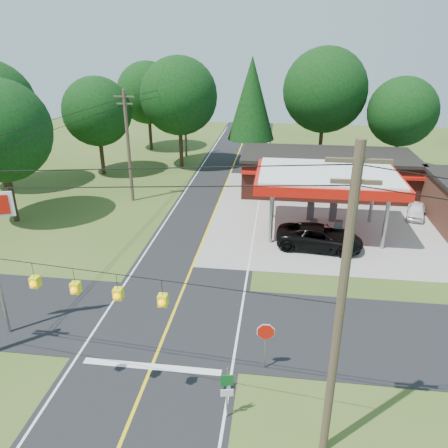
# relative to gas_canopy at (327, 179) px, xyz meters

# --- Properties ---
(ground) EXTENTS (120.00, 120.00, 0.00)m
(ground) POSITION_rel_gas_canopy_xyz_m (-9.00, -13.00, -4.27)
(ground) COLOR #324D1B
(ground) RESTS_ON ground
(main_highway) EXTENTS (8.00, 120.00, 0.02)m
(main_highway) POSITION_rel_gas_canopy_xyz_m (-9.00, -13.00, -4.26)
(main_highway) COLOR black
(main_highway) RESTS_ON ground
(cross_road) EXTENTS (70.00, 7.00, 0.02)m
(cross_road) POSITION_rel_gas_canopy_xyz_m (-9.00, -13.00, -4.25)
(cross_road) COLOR black
(cross_road) RESTS_ON ground
(lane_center_yellow) EXTENTS (0.15, 110.00, 0.00)m
(lane_center_yellow) POSITION_rel_gas_canopy_xyz_m (-9.00, -13.00, -4.24)
(lane_center_yellow) COLOR yellow
(lane_center_yellow) RESTS_ON main_highway
(gas_canopy) EXTENTS (10.60, 7.40, 4.88)m
(gas_canopy) POSITION_rel_gas_canopy_xyz_m (0.00, 0.00, 0.00)
(gas_canopy) COLOR gray
(gas_canopy) RESTS_ON ground
(convenience_store) EXTENTS (16.40, 7.55, 3.80)m
(convenience_store) POSITION_rel_gas_canopy_xyz_m (1.00, 9.98, -2.35)
(convenience_store) COLOR #5E251A
(convenience_store) RESTS_ON ground
(utility_pole_near_right) EXTENTS (1.80, 0.30, 11.50)m
(utility_pole_near_right) POSITION_rel_gas_canopy_xyz_m (-1.50, -20.00, 1.69)
(utility_pole_near_right) COLOR #473828
(utility_pole_near_right) RESTS_ON ground
(utility_pole_far_left) EXTENTS (1.80, 0.30, 10.00)m
(utility_pole_far_left) POSITION_rel_gas_canopy_xyz_m (-17.00, 5.00, 0.93)
(utility_pole_far_left) COLOR #473828
(utility_pole_far_left) RESTS_ON ground
(utility_pole_north) EXTENTS (0.30, 0.30, 9.50)m
(utility_pole_north) POSITION_rel_gas_canopy_xyz_m (-15.50, 22.00, 0.48)
(utility_pole_north) COLOR #473828
(utility_pole_north) RESTS_ON ground
(overhead_beacons) EXTENTS (17.04, 2.04, 1.03)m
(overhead_beacons) POSITION_rel_gas_canopy_xyz_m (-10.00, -19.00, 1.95)
(overhead_beacons) COLOR black
(overhead_beacons) RESTS_ON ground
(treeline_backdrop) EXTENTS (70.27, 51.59, 13.30)m
(treeline_backdrop) POSITION_rel_gas_canopy_xyz_m (-8.18, 11.01, 3.22)
(treeline_backdrop) COLOR #332316
(treeline_backdrop) RESTS_ON ground
(suv_car) EXTENTS (6.69, 6.69, 1.69)m
(suv_car) POSITION_rel_gas_canopy_xyz_m (-0.50, -3.00, -3.42)
(suv_car) COLOR black
(suv_car) RESTS_ON ground
(sedan_car) EXTENTS (4.34, 4.34, 1.19)m
(sedan_car) POSITION_rel_gas_canopy_xyz_m (8.00, 4.00, -3.67)
(sedan_car) COLOR white
(sedan_car) RESTS_ON ground
(octagonal_stop_sign) EXTENTS (0.85, 0.11, 2.46)m
(octagonal_stop_sign) POSITION_rel_gas_canopy_xyz_m (-3.84, -16.01, -2.44)
(octagonal_stop_sign) COLOR gray
(octagonal_stop_sign) RESTS_ON ground
(route_sign_post) EXTENTS (0.50, 0.14, 2.46)m
(route_sign_post) POSITION_rel_gas_canopy_xyz_m (-5.20, -19.02, -2.79)
(route_sign_post) COLOR gray
(route_sign_post) RESTS_ON ground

